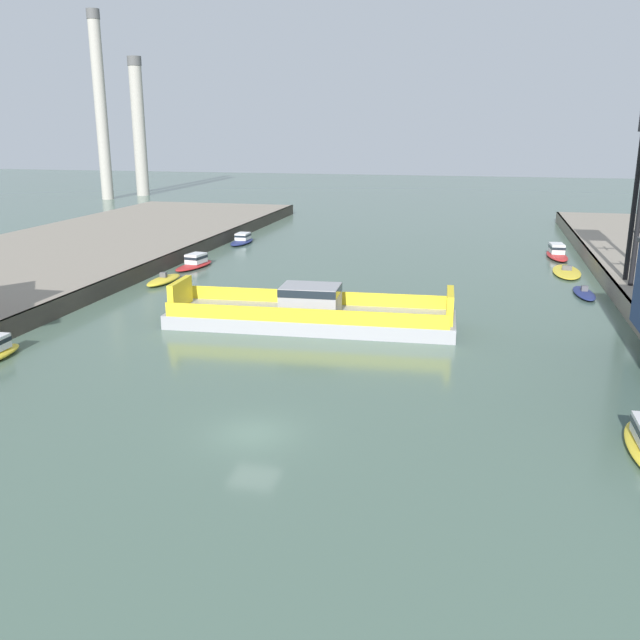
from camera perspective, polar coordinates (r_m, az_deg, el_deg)
The scene contains 10 objects.
ground_plane at distance 35.92m, azimuth -5.56°, elevation -9.39°, with size 400.00×400.00×0.00m, color #4C6656.
chain_ferry at distance 54.11m, azimuth -0.79°, elevation 0.52°, with size 22.80×7.23×3.30m.
moored_boat_near_left at distance 71.34m, azimuth -12.83°, elevation 3.26°, with size 2.26×5.97×1.09m.
moored_boat_mid_left at distance 94.29m, azimuth -6.47°, elevation 6.64°, with size 2.27×6.52×1.38m.
moored_boat_mid_right at distance 78.79m, azimuth 19.77°, elevation 3.79°, with size 3.02×8.32×0.86m.
moored_boat_far_left at distance 88.02m, azimuth 19.04°, elevation 5.31°, with size 2.79×7.59×1.65m.
moored_boat_far_right at distance 68.88m, azimuth 21.04°, elevation 2.09°, with size 2.12×6.05×0.93m.
moored_boat_upstream_a at distance 78.69m, azimuth -10.33°, elevation 4.73°, with size 3.17×7.03×1.50m.
smokestack_distant_a at distance 166.08m, azimuth -14.82°, elevation 15.52°, with size 3.08×3.08×30.23m.
smokestack_distant_b at distance 159.15m, azimuth -17.76°, elevation 16.82°, with size 2.69×2.69×38.50m.
Camera 1 is at (10.77, -30.72, 15.18)m, focal length 38.61 mm.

